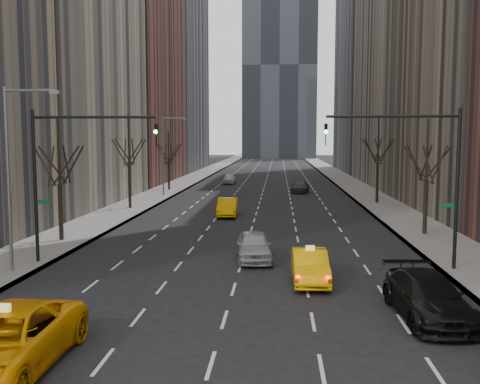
% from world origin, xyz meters
% --- Properties ---
extents(ground, '(400.00, 400.00, 0.00)m').
position_xyz_m(ground, '(0.00, 0.00, 0.00)').
color(ground, black).
rests_on(ground, ground).
extents(sidewalk_left, '(4.50, 320.00, 0.15)m').
position_xyz_m(sidewalk_left, '(-12.25, 70.00, 0.07)').
color(sidewalk_left, slate).
rests_on(sidewalk_left, ground).
extents(sidewalk_right, '(4.50, 320.00, 0.15)m').
position_xyz_m(sidewalk_right, '(12.25, 70.00, 0.07)').
color(sidewalk_right, slate).
rests_on(sidewalk_right, ground).
extents(bld_left_far, '(14.00, 28.00, 44.00)m').
position_xyz_m(bld_left_far, '(-21.50, 66.00, 22.00)').
color(bld_left_far, brown).
rests_on(bld_left_far, ground).
extents(bld_left_deep, '(14.00, 30.00, 60.00)m').
position_xyz_m(bld_left_deep, '(-21.50, 96.00, 30.00)').
color(bld_left_deep, slate).
rests_on(bld_left_deep, ground).
extents(bld_right_far, '(14.00, 28.00, 50.00)m').
position_xyz_m(bld_right_far, '(21.50, 64.00, 25.00)').
color(bld_right_far, tan).
rests_on(bld_right_far, ground).
extents(bld_right_deep, '(14.00, 30.00, 58.00)m').
position_xyz_m(bld_right_deep, '(21.50, 95.00, 29.00)').
color(bld_right_deep, slate).
rests_on(bld_right_deep, ground).
extents(tree_lw_b, '(3.36, 3.50, 7.82)m').
position_xyz_m(tree_lw_b, '(-12.00, 18.00, 3.72)').
color(tree_lw_b, black).
rests_on(tree_lw_b, ground).
extents(tree_lw_c, '(3.36, 3.50, 8.74)m').
position_xyz_m(tree_lw_c, '(-12.00, 34.00, 4.04)').
color(tree_lw_c, black).
rests_on(tree_lw_c, ground).
extents(tree_lw_d, '(3.36, 3.50, 7.36)m').
position_xyz_m(tree_lw_d, '(-12.00, 52.00, 3.56)').
color(tree_lw_d, black).
rests_on(tree_lw_d, ground).
extents(tree_rw_b, '(3.36, 3.50, 7.82)m').
position_xyz_m(tree_rw_b, '(12.00, 22.00, 3.72)').
color(tree_rw_b, black).
rests_on(tree_rw_b, ground).
extents(tree_rw_c, '(3.36, 3.50, 8.74)m').
position_xyz_m(tree_rw_c, '(12.00, 40.00, 4.04)').
color(tree_rw_c, black).
rests_on(tree_rw_c, ground).
extents(traffic_mast_left, '(6.69, 0.39, 8.00)m').
position_xyz_m(traffic_mast_left, '(-9.11, 12.00, 5.49)').
color(traffic_mast_left, black).
rests_on(traffic_mast_left, ground).
extents(traffic_mast_right, '(6.69, 0.39, 8.00)m').
position_xyz_m(traffic_mast_right, '(9.11, 12.00, 5.49)').
color(traffic_mast_right, black).
rests_on(traffic_mast_right, ground).
extents(streetlight_near, '(2.83, 0.22, 9.00)m').
position_xyz_m(streetlight_near, '(-10.84, 10.00, 5.62)').
color(streetlight_near, slate).
rests_on(streetlight_near, ground).
extents(streetlight_far, '(2.83, 0.22, 9.00)m').
position_xyz_m(streetlight_far, '(-10.84, 45.00, 5.62)').
color(streetlight_far, slate).
rests_on(streetlight_far, ground).
extents(taxi_suv, '(2.96, 6.38, 1.77)m').
position_xyz_m(taxi_suv, '(-5.83, -0.86, 0.89)').
color(taxi_suv, orange).
rests_on(taxi_suv, ground).
extents(taxi_sedan, '(1.67, 4.59, 1.50)m').
position_xyz_m(taxi_sedan, '(3.44, 9.43, 0.75)').
color(taxi_sedan, '#FCB305').
rests_on(taxi_sedan, ground).
extents(silver_sedan_ahead, '(2.33, 4.79, 1.57)m').
position_xyz_m(silver_sedan_ahead, '(0.64, 13.75, 0.79)').
color(silver_sedan_ahead, '#97999E').
rests_on(silver_sedan_ahead, ground).
extents(parked_suv_black, '(2.64, 5.77, 1.64)m').
position_xyz_m(parked_suv_black, '(7.50, 4.71, 0.82)').
color(parked_suv_black, black).
rests_on(parked_suv_black, ground).
extents(far_taxi, '(1.80, 4.73, 1.54)m').
position_xyz_m(far_taxi, '(-2.40, 30.19, 0.77)').
color(far_taxi, '#F8B205').
rests_on(far_taxi, ground).
extents(far_suv_grey, '(2.56, 5.15, 1.44)m').
position_xyz_m(far_suv_grey, '(4.64, 50.99, 0.72)').
color(far_suv_grey, '#323237').
rests_on(far_suv_grey, ground).
extents(far_car_white, '(1.73, 4.30, 1.46)m').
position_xyz_m(far_car_white, '(-5.29, 62.83, 0.73)').
color(far_car_white, silver).
rests_on(far_car_white, ground).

